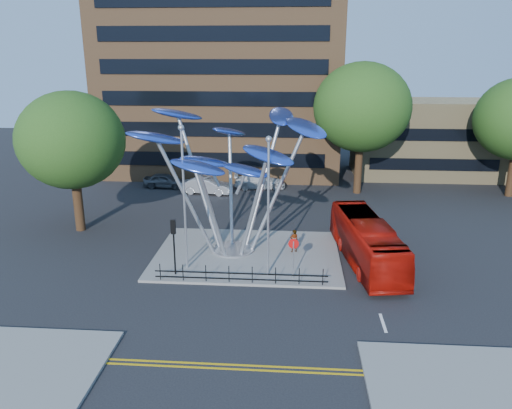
# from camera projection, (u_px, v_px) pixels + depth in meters

# --- Properties ---
(ground) EXTENTS (120.00, 120.00, 0.00)m
(ground) POSITION_uv_depth(u_px,v_px,m) (256.00, 299.00, 27.11)
(ground) COLOR black
(ground) RESTS_ON ground
(traffic_island) EXTENTS (12.00, 9.00, 0.15)m
(traffic_island) POSITION_uv_depth(u_px,v_px,m) (247.00, 254.00, 32.88)
(traffic_island) COLOR slate
(traffic_island) RESTS_ON ground
(double_yellow_near) EXTENTS (40.00, 0.12, 0.01)m
(double_yellow_near) POSITION_uv_depth(u_px,v_px,m) (245.00, 365.00, 21.39)
(double_yellow_near) COLOR gold
(double_yellow_near) RESTS_ON ground
(double_yellow_far) EXTENTS (40.00, 0.12, 0.01)m
(double_yellow_far) POSITION_uv_depth(u_px,v_px,m) (244.00, 370.00, 21.11)
(double_yellow_far) COLOR gold
(double_yellow_far) RESTS_ON ground
(brick_tower) EXTENTS (25.00, 15.00, 30.00)m
(brick_tower) POSITION_uv_depth(u_px,v_px,m) (223.00, 31.00, 53.63)
(brick_tower) COLOR brown
(brick_tower) RESTS_ON ground
(low_building_near) EXTENTS (15.00, 8.00, 8.00)m
(low_building_near) POSITION_uv_depth(u_px,v_px,m) (426.00, 138.00, 53.38)
(low_building_near) COLOR tan
(low_building_near) RESTS_ON ground
(tree_right) EXTENTS (8.80, 8.80, 12.11)m
(tree_right) POSITION_uv_depth(u_px,v_px,m) (362.00, 107.00, 45.14)
(tree_right) COLOR black
(tree_right) RESTS_ON ground
(tree_left) EXTENTS (7.60, 7.60, 10.32)m
(tree_left) POSITION_uv_depth(u_px,v_px,m) (71.00, 141.00, 35.65)
(tree_left) COLOR black
(tree_left) RESTS_ON ground
(leaf_sculpture) EXTENTS (12.72, 9.54, 9.51)m
(leaf_sculpture) POSITION_uv_depth(u_px,v_px,m) (231.00, 151.00, 31.61)
(leaf_sculpture) COLOR #9EA0A5
(leaf_sculpture) RESTS_ON traffic_island
(street_lamp_left) EXTENTS (0.36, 0.36, 8.80)m
(street_lamp_left) POSITION_uv_depth(u_px,v_px,m) (184.00, 186.00, 29.20)
(street_lamp_left) COLOR #9EA0A5
(street_lamp_left) RESTS_ON traffic_island
(street_lamp_right) EXTENTS (0.36, 0.36, 8.30)m
(street_lamp_right) POSITION_uv_depth(u_px,v_px,m) (268.00, 194.00, 28.44)
(street_lamp_right) COLOR #9EA0A5
(street_lamp_right) RESTS_ON traffic_island
(traffic_light_island) EXTENTS (0.28, 0.18, 3.42)m
(traffic_light_island) POSITION_uv_depth(u_px,v_px,m) (174.00, 236.00, 29.09)
(traffic_light_island) COLOR black
(traffic_light_island) RESTS_ON traffic_island
(no_entry_sign_island) EXTENTS (0.60, 0.10, 2.45)m
(no_entry_sign_island) POSITION_uv_depth(u_px,v_px,m) (293.00, 252.00, 28.83)
(no_entry_sign_island) COLOR #9EA0A5
(no_entry_sign_island) RESTS_ON traffic_island
(pedestrian_railing_front) EXTENTS (10.00, 0.06, 1.00)m
(pedestrian_railing_front) POSITION_uv_depth(u_px,v_px,m) (241.00, 276.00, 28.64)
(pedestrian_railing_front) COLOR black
(pedestrian_railing_front) RESTS_ON traffic_island
(red_bus) EXTENTS (3.85, 10.57, 2.88)m
(red_bus) POSITION_uv_depth(u_px,v_px,m) (366.00, 241.00, 31.44)
(red_bus) COLOR #A50F07
(red_bus) RESTS_ON ground
(pedestrian) EXTENTS (0.67, 0.57, 1.56)m
(pedestrian) POSITION_uv_depth(u_px,v_px,m) (294.00, 241.00, 32.91)
(pedestrian) COLOR gray
(pedestrian) RESTS_ON traffic_island
(parked_car_left) EXTENTS (4.29, 1.94, 1.43)m
(parked_car_left) POSITION_uv_depth(u_px,v_px,m) (165.00, 181.00, 49.08)
(parked_car_left) COLOR #44474D
(parked_car_left) RESTS_ON ground
(parked_car_mid) EXTENTS (4.87, 2.22, 1.55)m
(parked_car_mid) POSITION_uv_depth(u_px,v_px,m) (207.00, 186.00, 47.02)
(parked_car_mid) COLOR #B9BBC1
(parked_car_mid) RESTS_ON ground
(parked_car_right) EXTENTS (5.12, 2.40, 1.45)m
(parked_car_right) POSITION_uv_depth(u_px,v_px,m) (260.00, 181.00, 48.87)
(parked_car_right) COLOR silver
(parked_car_right) RESTS_ON ground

